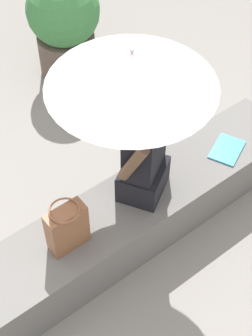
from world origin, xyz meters
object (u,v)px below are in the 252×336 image
at_px(person_seated, 144,151).
at_px(handbag_black, 67,228).
at_px(parasol, 132,70).
at_px(magazine, 227,150).
at_px(planter_near, 64,23).

xyz_separation_m(person_seated, handbag_black, (0.65, 0.06, -0.21)).
relative_size(person_seated, parasol, 0.77).
distance_m(magazine, planter_near, 1.97).
height_order(handbag_black, planter_near, planter_near).
bearing_deg(planter_near, handbag_black, 57.29).
relative_size(handbag_black, magazine, 1.29).
bearing_deg(parasol, magazine, 168.82).
height_order(person_seated, planter_near, person_seated).
bearing_deg(person_seated, handbag_black, 5.25).
bearing_deg(person_seated, parasol, -44.47).
relative_size(person_seated, planter_near, 0.90).
xyz_separation_m(parasol, magazine, (-0.79, 0.16, -1.03)).
bearing_deg(planter_near, person_seated, 72.60).
bearing_deg(handbag_black, magazine, 178.50).
height_order(parasol, handbag_black, parasol).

